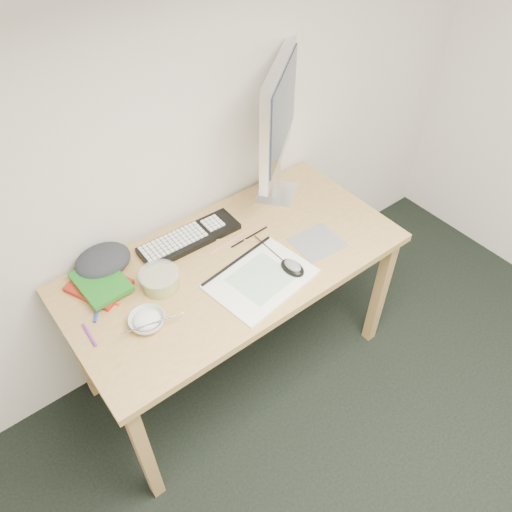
{
  "coord_description": "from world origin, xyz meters",
  "views": [
    {
      "loc": [
        -0.76,
        0.24,
        2.21
      ],
      "look_at": [
        0.09,
        1.33,
        0.83
      ],
      "focal_mm": 35.0,
      "sensor_mm": 36.0,
      "label": 1
    }
  ],
  "objects": [
    {
      "name": "marker_blue",
      "position": [
        -0.5,
        1.54,
        0.76
      ],
      "size": [
        0.08,
        0.12,
        0.01
      ],
      "primitive_type": "cylinder",
      "rotation": [
        0.0,
        1.57,
        0.97
      ],
      "color": "#1D399D",
      "rests_on": "desk"
    },
    {
      "name": "mousepad",
      "position": [
        0.39,
        1.3,
        0.75
      ],
      "size": [
        0.21,
        0.19,
        0.0
      ],
      "primitive_type": "cube",
      "rotation": [
        0.0,
        0.0,
        -0.08
      ],
      "color": "gray",
      "rests_on": "desk"
    },
    {
      "name": "marker_purple",
      "position": [
        -0.58,
        1.44,
        0.76
      ],
      "size": [
        0.01,
        0.12,
        0.01
      ],
      "primitive_type": "cylinder",
      "rotation": [
        0.0,
        1.57,
        1.54
      ],
      "color": "#752895",
      "rests_on": "desk"
    },
    {
      "name": "chopsticks",
      "position": [
        -0.38,
        1.32,
        0.79
      ],
      "size": [
        0.22,
        0.07,
        0.02
      ],
      "primitive_type": "cylinder",
      "rotation": [
        0.0,
        1.57,
        -0.24
      ],
      "color": "silver",
      "rests_on": "rice_bowl"
    },
    {
      "name": "cloth_lump",
      "position": [
        -0.38,
        1.72,
        0.79
      ],
      "size": [
        0.21,
        0.18,
        0.08
      ],
      "primitive_type": "ellipsoid",
      "rotation": [
        0.0,
        0.0,
        -0.12
      ],
      "color": "#23262A",
      "rests_on": "desk"
    },
    {
      "name": "pencil_tan",
      "position": [
        0.13,
        1.52,
        0.75
      ],
      "size": [
        0.15,
        0.12,
        0.01
      ],
      "primitive_type": "cylinder",
      "rotation": [
        0.0,
        1.57,
        -0.68
      ],
      "color": "tan",
      "rests_on": "desk"
    },
    {
      "name": "marker_orange",
      "position": [
        -0.44,
        1.56,
        0.76
      ],
      "size": [
        0.04,
        0.12,
        0.01
      ],
      "primitive_type": "cylinder",
      "rotation": [
        0.0,
        1.57,
        1.85
      ],
      "color": "orange",
      "rests_on": "desk"
    },
    {
      "name": "book_green",
      "position": [
        -0.44,
        1.62,
        0.78
      ],
      "size": [
        0.18,
        0.23,
        0.02
      ],
      "primitive_type": "cube",
      "rotation": [
        0.0,
        0.0,
        0.04
      ],
      "color": "#1B6E1B",
      "rests_on": "book_red"
    },
    {
      "name": "mouse",
      "position": [
        0.2,
        1.24,
        0.78
      ],
      "size": [
        0.08,
        0.12,
        0.04
      ],
      "primitive_type": "ellipsoid",
      "rotation": [
        0.0,
        0.0,
        0.05
      ],
      "color": "black",
      "rests_on": "sketchpad"
    },
    {
      "name": "pencil_pink",
      "position": [
        0.08,
        1.52,
        0.75
      ],
      "size": [
        0.18,
        0.02,
        0.01
      ],
      "primitive_type": "cylinder",
      "rotation": [
        0.0,
        1.57,
        0.09
      ],
      "color": "pink",
      "rests_on": "desk"
    },
    {
      "name": "monitor",
      "position": [
        0.47,
        1.66,
        1.16
      ],
      "size": [
        0.46,
        0.38,
        0.65
      ],
      "rotation": [
        0.0,
        0.0,
        0.67
      ],
      "color": "silver",
      "rests_on": "desk"
    },
    {
      "name": "rice_bowl",
      "position": [
        -0.39,
        1.36,
        0.77
      ],
      "size": [
        0.16,
        0.16,
        0.04
      ],
      "primitive_type": "imported",
      "rotation": [
        0.0,
        0.0,
        0.25
      ],
      "color": "silver",
      "rests_on": "desk"
    },
    {
      "name": "keyboard",
      "position": [
        -0.03,
        1.64,
        0.76
      ],
      "size": [
        0.45,
        0.15,
        0.03
      ],
      "primitive_type": "cube",
      "rotation": [
        0.0,
        0.0,
        -0.02
      ],
      "color": "black",
      "rests_on": "desk"
    },
    {
      "name": "fruit_tub",
      "position": [
        -0.26,
        1.49,
        0.79
      ],
      "size": [
        0.19,
        0.19,
        0.08
      ],
      "primitive_type": "cylinder",
      "rotation": [
        0.0,
        0.0,
        0.31
      ],
      "color": "gold",
      "rests_on": "desk"
    },
    {
      "name": "desk",
      "position": [
        0.05,
        1.43,
        0.67
      ],
      "size": [
        1.4,
        0.7,
        0.75
      ],
      "color": "tan",
      "rests_on": "ground"
    },
    {
      "name": "book_red",
      "position": [
        -0.45,
        1.63,
        0.76
      ],
      "size": [
        0.24,
        0.27,
        0.02
      ],
      "primitive_type": "cube",
      "rotation": [
        0.0,
        0.0,
        0.43
      ],
      "color": "maroon",
      "rests_on": "desk"
    },
    {
      "name": "sketchpad",
      "position": [
        0.07,
        1.28,
        0.76
      ],
      "size": [
        0.43,
        0.34,
        0.01
      ],
      "primitive_type": "cube",
      "rotation": [
        0.0,
        0.0,
        0.14
      ],
      "color": "white",
      "rests_on": "desk"
    },
    {
      "name": "pencil_black",
      "position": [
        0.19,
        1.5,
        0.75
      ],
      "size": [
        0.2,
        0.02,
        0.01
      ],
      "primitive_type": "cylinder",
      "rotation": [
        0.0,
        1.57,
        0.04
      ],
      "color": "black",
      "rests_on": "desk"
    }
  ]
}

